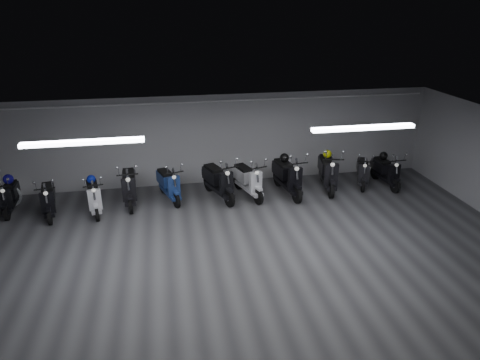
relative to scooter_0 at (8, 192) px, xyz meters
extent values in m
cube|color=#3A3A3D|center=(5.66, -3.90, -0.60)|extent=(14.00, 10.00, 0.01)
cube|color=gray|center=(5.66, -3.90, 2.21)|extent=(14.00, 10.00, 0.01)
cube|color=#969698|center=(5.66, 1.11, 0.81)|extent=(14.00, 0.01, 2.80)
cube|color=white|center=(2.66, -2.90, 2.15)|extent=(2.40, 0.18, 0.08)
cube|color=white|center=(8.66, -2.90, 2.15)|extent=(2.40, 0.18, 0.08)
cylinder|color=white|center=(5.66, 1.02, 2.03)|extent=(13.60, 0.05, 0.05)
sphere|color=navy|center=(2.22, -0.24, 0.30)|extent=(0.24, 0.24, 0.24)
sphere|color=black|center=(7.73, 0.04, 0.47)|extent=(0.28, 0.28, 0.28)
sphere|color=#110A78|center=(-0.02, 0.22, 0.28)|extent=(0.27, 0.27, 0.27)
sphere|color=black|center=(10.95, 0.07, 0.32)|extent=(0.26, 0.26, 0.26)
sphere|color=#BCC80B|center=(9.13, 0.18, 0.45)|extent=(0.26, 0.26, 0.26)
camera|label=1|loc=(4.29, -11.52, 4.74)|focal=32.02mm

